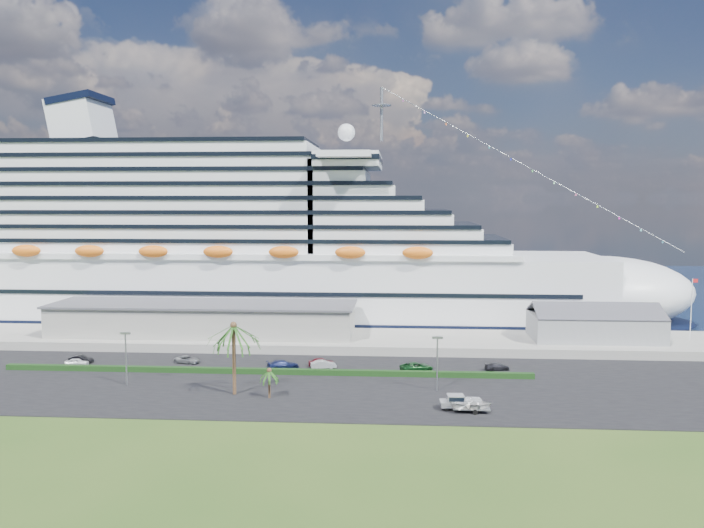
# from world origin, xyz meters

# --- Properties ---
(ground) EXTENTS (420.00, 420.00, 0.00)m
(ground) POSITION_xyz_m (0.00, 0.00, 0.00)
(ground) COLOR #2E4E1A
(ground) RESTS_ON ground
(asphalt_lot) EXTENTS (140.00, 38.00, 0.12)m
(asphalt_lot) POSITION_xyz_m (0.00, 11.00, 0.06)
(asphalt_lot) COLOR black
(asphalt_lot) RESTS_ON ground
(wharf) EXTENTS (240.00, 20.00, 1.80)m
(wharf) POSITION_xyz_m (0.00, 40.00, 0.90)
(wharf) COLOR gray
(wharf) RESTS_ON ground
(water) EXTENTS (420.00, 160.00, 0.02)m
(water) POSITION_xyz_m (0.00, 130.00, 0.01)
(water) COLOR #0B1832
(water) RESTS_ON ground
(cruise_ship) EXTENTS (191.00, 38.00, 54.00)m
(cruise_ship) POSITION_xyz_m (-21.53, 64.00, 16.69)
(cruise_ship) COLOR silver
(cruise_ship) RESTS_ON ground
(terminal_building) EXTENTS (61.00, 15.00, 6.30)m
(terminal_building) POSITION_xyz_m (-25.00, 40.00, 5.01)
(terminal_building) COLOR gray
(terminal_building) RESTS_ON wharf
(port_shed) EXTENTS (24.00, 12.31, 7.37)m
(port_shed) POSITION_xyz_m (52.00, 40.00, 4.40)
(port_shed) COLOR gray
(port_shed) RESTS_ON wharf
(flagpole) EXTENTS (1.08, 0.16, 12.00)m
(flagpole) POSITION_xyz_m (70.04, 40.00, 8.27)
(flagpole) COLOR silver
(flagpole) RESTS_ON wharf
(hedge) EXTENTS (88.00, 1.10, 0.90)m
(hedge) POSITION_xyz_m (-8.00, 16.00, 0.57)
(hedge) COLOR black
(hedge) RESTS_ON asphalt_lot
(lamp_post_left) EXTENTS (1.60, 0.35, 8.27)m
(lamp_post_left) POSITION_xyz_m (-28.00, 8.00, 5.34)
(lamp_post_left) COLOR gray
(lamp_post_left) RESTS_ON asphalt_lot
(lamp_post_right) EXTENTS (1.60, 0.35, 8.27)m
(lamp_post_right) POSITION_xyz_m (20.00, 8.00, 5.34)
(lamp_post_right) COLOR gray
(lamp_post_right) RESTS_ON asphalt_lot
(palm_tall) EXTENTS (8.82, 8.82, 11.13)m
(palm_tall) POSITION_xyz_m (-10.00, 4.00, 9.20)
(palm_tall) COLOR #47301E
(palm_tall) RESTS_ON ground
(palm_short) EXTENTS (3.53, 3.53, 4.56)m
(palm_short) POSITION_xyz_m (-4.50, 2.50, 3.67)
(palm_short) COLOR #47301E
(palm_short) RESTS_ON ground
(parked_car_0) EXTENTS (4.09, 2.04, 1.34)m
(parked_car_0) POSITION_xyz_m (-41.33, 19.04, 0.79)
(parked_car_0) COLOR white
(parked_car_0) RESTS_ON asphalt_lot
(parked_car_1) EXTENTS (4.24, 1.73, 1.37)m
(parked_car_1) POSITION_xyz_m (-41.55, 21.05, 0.80)
(parked_car_1) COLOR black
(parked_car_1) RESTS_ON asphalt_lot
(parked_car_2) EXTENTS (4.97, 3.34, 1.27)m
(parked_car_2) POSITION_xyz_m (-22.91, 22.42, 0.75)
(parked_car_2) COLOR gray
(parked_car_2) RESTS_ON asphalt_lot
(parked_car_3) EXTENTS (5.88, 4.19, 1.58)m
(parked_car_3) POSITION_xyz_m (-5.36, 19.15, 0.91)
(parked_car_3) COLOR #141C47
(parked_car_3) RESTS_ON asphalt_lot
(parked_car_4) EXTENTS (4.76, 2.85, 1.52)m
(parked_car_4) POSITION_xyz_m (0.90, 21.70, 0.88)
(parked_car_4) COLOR #5E0C1A
(parked_car_4) RESTS_ON asphalt_lot
(parked_car_5) EXTENTS (4.57, 2.61, 1.42)m
(parked_car_5) POSITION_xyz_m (1.44, 20.17, 0.83)
(parked_car_5) COLOR #B4B8BC
(parked_car_5) RESTS_ON asphalt_lot
(parked_car_6) EXTENTS (6.11, 4.28, 1.55)m
(parked_car_6) POSITION_xyz_m (17.25, 19.30, 0.89)
(parked_car_6) COLOR #0E3A15
(parked_car_6) RESTS_ON asphalt_lot
(parked_car_7) EXTENTS (4.46, 2.56, 1.22)m
(parked_car_7) POSITION_xyz_m (30.80, 21.09, 0.73)
(parked_car_7) COLOR black
(parked_car_7) RESTS_ON asphalt_lot
(pickup_truck) EXTENTS (5.79, 2.47, 2.00)m
(pickup_truck) POSITION_xyz_m (22.66, -1.07, 1.22)
(pickup_truck) COLOR black
(pickup_truck) RESTS_ON asphalt_lot
(boat_trailer) EXTENTS (6.25, 4.08, 1.79)m
(boat_trailer) POSITION_xyz_m (24.07, -2.43, 1.31)
(boat_trailer) COLOR gray
(boat_trailer) RESTS_ON asphalt_lot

